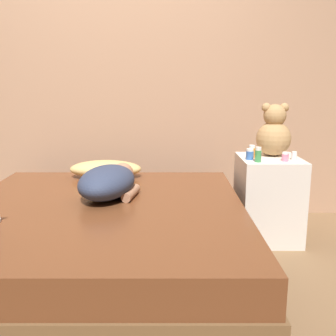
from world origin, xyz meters
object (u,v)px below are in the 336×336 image
Objects in this scene: bottle_orange at (251,152)px; bottle_green at (258,155)px; bottle_blue at (249,154)px; bottle_pink at (285,157)px; teddy_bear at (273,133)px; pillow at (105,169)px; bottle_white at (294,156)px; person_lying at (109,181)px.

bottle_green is (0.01, -0.15, 0.01)m from bottle_orange.
bottle_orange is (0.03, 0.06, 0.01)m from bottle_blue.
bottle_orange is at bearing 150.83° from bottle_pink.
bottle_blue is at bearing 167.07° from bottle_pink.
bottle_blue is at bearing -142.94° from teddy_bear.
bottle_pink is (0.21, -0.12, -0.01)m from bottle_orange.
bottle_green is (-0.16, -0.24, -0.12)m from teddy_bear.
bottle_blue is at bearing -112.85° from bottle_orange.
pillow is 1.40m from bottle_white.
bottle_blue is 0.24m from bottle_pink.
pillow is 1.30m from teddy_bear.
bottle_pink reaches higher than bottle_white.
teddy_bear is at bearing 55.62° from bottle_green.
bottle_blue reaches higher than pillow.
bottle_orange reaches higher than bottle_pink.
person_lying is 6.71× the size of bottle_green.
person_lying is at bearing -159.73° from bottle_orange.
person_lying is 1.31m from bottle_white.
bottle_white is (0.31, -0.01, -0.01)m from bottle_blue.
teddy_bear is 0.29m from bottle_blue.
pillow is 7.05× the size of bottle_blue.
bottle_blue is 1.22× the size of bottle_pink.
bottle_green is 1.75× the size of bottle_white.
teddy_bear reaches higher than bottle_white.
bottle_pink is (1.30, -0.27, 0.15)m from pillow.
bottle_white is (0.08, 0.05, -0.00)m from bottle_pink.
pillow is 0.52m from person_lying.
pillow is at bearing 164.81° from bottle_green.
person_lying is at bearing -168.34° from bottle_pink.
bottle_pink reaches higher than pillow.
teddy_bear is 6.13× the size of bottle_pink.
bottle_blue reaches higher than bottle_pink.
bottle_pink is at bearing -81.23° from teddy_bear.
bottle_white is (0.29, -0.07, -0.02)m from bottle_orange.
pillow is at bearing 177.37° from teddy_bear.
bottle_orange is at bearing 94.91° from bottle_green.
bottle_green is at bearing -170.64° from bottle_pink.
bottle_orange is 0.30m from bottle_white.
teddy_bear reaches higher than bottle_pink.
pillow is at bearing 168.70° from bottle_blue.
person_lying reaches higher than pillow.
pillow is 1.33m from bottle_pink.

